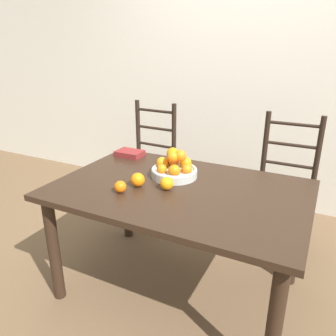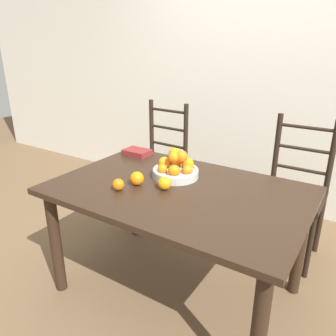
# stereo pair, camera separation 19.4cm
# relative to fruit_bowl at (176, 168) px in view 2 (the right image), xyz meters

# --- Properties ---
(ground_plane) EXTENTS (12.00, 12.00, 0.00)m
(ground_plane) POSITION_rel_fruit_bowl_xyz_m (0.10, -0.14, -0.78)
(ground_plane) COLOR brown
(wall_back) EXTENTS (8.00, 0.06, 2.60)m
(wall_back) POSITION_rel_fruit_bowl_xyz_m (0.10, 1.41, 0.52)
(wall_back) COLOR silver
(wall_back) RESTS_ON ground_plane
(dining_table) EXTENTS (1.44, 0.95, 0.73)m
(dining_table) POSITION_rel_fruit_bowl_xyz_m (0.10, -0.14, -0.15)
(dining_table) COLOR black
(dining_table) RESTS_ON ground_plane
(fruit_bowl) EXTENTS (0.29, 0.29, 0.18)m
(fruit_bowl) POSITION_rel_fruit_bowl_xyz_m (0.00, 0.00, 0.00)
(fruit_bowl) COLOR #B2B7B2
(fruit_bowl) RESTS_ON dining_table
(orange_loose_0) EXTENTS (0.08, 0.08, 0.08)m
(orange_loose_0) POSITION_rel_fruit_bowl_xyz_m (0.05, -0.20, -0.02)
(orange_loose_0) COLOR orange
(orange_loose_0) RESTS_ON dining_table
(orange_loose_1) EXTENTS (0.08, 0.08, 0.08)m
(orange_loose_1) POSITION_rel_fruit_bowl_xyz_m (-0.12, -0.23, -0.01)
(orange_loose_1) COLOR orange
(orange_loose_1) RESTS_ON dining_table
(orange_loose_2) EXTENTS (0.07, 0.07, 0.07)m
(orange_loose_2) POSITION_rel_fruit_bowl_xyz_m (-0.17, -0.35, -0.02)
(orange_loose_2) COLOR orange
(orange_loose_2) RESTS_ON dining_table
(chair_left) EXTENTS (0.44, 0.42, 1.03)m
(chair_left) POSITION_rel_fruit_bowl_xyz_m (-0.58, 0.67, -0.30)
(chair_left) COLOR black
(chair_left) RESTS_ON ground_plane
(chair_right) EXTENTS (0.42, 0.40, 1.03)m
(chair_right) POSITION_rel_fruit_bowl_xyz_m (0.59, 0.67, -0.30)
(chair_right) COLOR black
(chair_right) RESTS_ON ground_plane
(book_stack) EXTENTS (0.19, 0.14, 0.04)m
(book_stack) POSITION_rel_fruit_bowl_xyz_m (-0.47, 0.21, -0.03)
(book_stack) COLOR maroon
(book_stack) RESTS_ON dining_table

